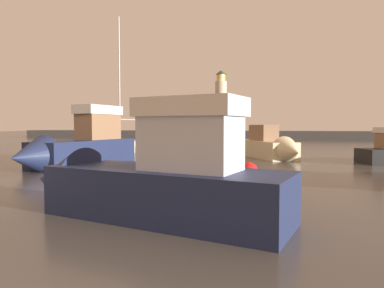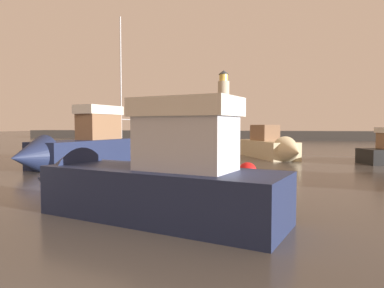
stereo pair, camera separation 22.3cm
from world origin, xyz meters
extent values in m
plane|color=#4C4742|center=(0.00, 31.08, 0.00)|extent=(220.00, 220.00, 0.00)
cube|color=#423F3D|center=(0.00, 62.15, 0.75)|extent=(91.35, 5.17, 1.51)
cylinder|color=beige|center=(-6.34, 62.15, 6.04)|extent=(2.10, 2.10, 9.06)
cylinder|color=#F2CC59|center=(-6.34, 62.15, 11.20)|extent=(1.57, 1.57, 1.27)
cone|color=#33383D|center=(-6.34, 62.15, 12.20)|extent=(1.89, 1.89, 0.72)
cube|color=beige|center=(2.56, 25.67, 0.65)|extent=(4.89, 6.95, 1.29)
cone|color=beige|center=(4.30, 22.20, 0.71)|extent=(2.66, 2.61, 2.03)
cube|color=#8C6647|center=(2.37, 26.06, 1.91)|extent=(2.39, 3.08, 1.23)
cube|color=#1E284C|center=(0.38, 6.72, 0.67)|extent=(6.90, 3.81, 1.34)
cone|color=#1E284C|center=(-3.32, 7.69, 0.74)|extent=(2.48, 2.58, 2.14)
cube|color=silver|center=(1.12, 6.53, 2.01)|extent=(2.65, 1.96, 1.35)
cube|color=silver|center=(1.12, 6.53, 2.92)|extent=(2.92, 2.15, 0.47)
cube|color=#1E284C|center=(-8.29, 17.75, 0.78)|extent=(3.68, 7.75, 1.56)
cone|color=#1E284C|center=(-9.11, 13.52, 0.86)|extent=(2.58, 2.47, 2.23)
cube|color=#8C6647|center=(-8.05, 19.00, 2.38)|extent=(1.95, 3.20, 1.63)
cube|color=silver|center=(-8.05, 19.00, 3.48)|extent=(2.14, 3.52, 0.57)
cube|color=beige|center=(-9.93, 27.29, 0.53)|extent=(2.78, 7.20, 1.06)
cylinder|color=#B7B7BC|center=(-10.04, 26.59, 6.49)|extent=(0.12, 0.12, 10.85)
cylinder|color=#B7B7BC|center=(-9.74, 28.50, 3.02)|extent=(0.67, 3.83, 0.09)
sphere|color=red|center=(2.09, 13.61, 0.42)|extent=(0.85, 0.85, 0.85)
camera|label=1|loc=(3.15, -2.00, 2.46)|focal=32.77mm
camera|label=2|loc=(3.36, -1.95, 2.46)|focal=32.77mm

